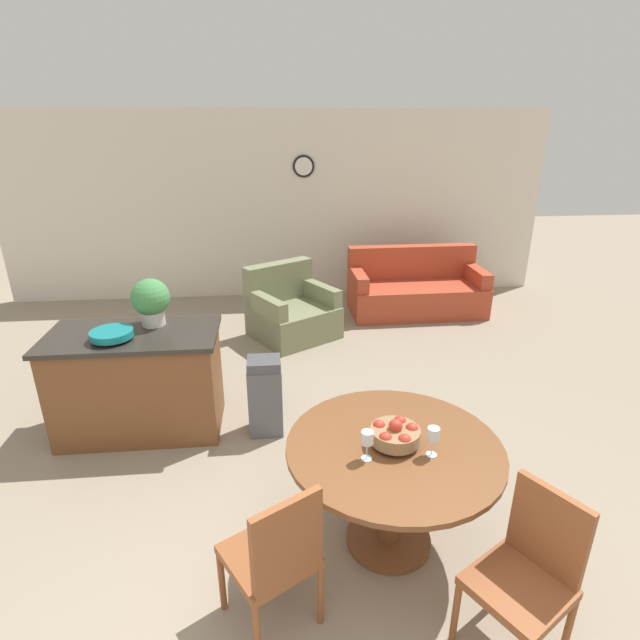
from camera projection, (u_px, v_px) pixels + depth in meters
wall_back at (278, 207)px, 7.37m from camera, size 8.00×0.09×2.70m
dining_table at (393, 468)px, 3.02m from camera, size 1.29×1.29×0.75m
dining_chair_near_left at (276, 555)px, 2.51m from camera, size 0.58×0.58×0.91m
dining_chair_near_right at (529, 568)px, 2.43m from camera, size 0.58×0.58×0.91m
fruit_bowl at (395, 434)px, 2.92m from camera, size 0.29×0.29×0.17m
wine_glass_left at (367, 439)px, 2.78m from camera, size 0.07×0.07×0.18m
wine_glass_right at (433, 435)px, 2.81m from camera, size 0.07×0.07×0.18m
kitchen_island at (139, 382)px, 4.25m from camera, size 1.39×0.73×0.91m
teal_bowl at (112, 334)px, 3.94m from camera, size 0.33×0.33×0.08m
potted_plant at (151, 300)px, 4.18m from camera, size 0.32×0.32×0.41m
trash_bin at (265, 396)px, 4.26m from camera, size 0.29×0.25×0.70m
couch at (415, 291)px, 7.03m from camera, size 1.85×0.88×0.88m
armchair at (291, 313)px, 6.23m from camera, size 1.23×1.21×0.88m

